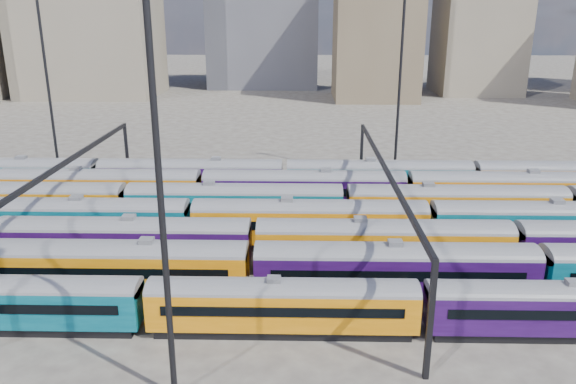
{
  "coord_description": "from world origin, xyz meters",
  "views": [
    {
      "loc": [
        2.24,
        -49.42,
        21.39
      ],
      "look_at": [
        0.94,
        7.73,
        3.0
      ],
      "focal_mm": 35.0,
      "sensor_mm": 36.0,
      "label": 1
    }
  ],
  "objects_px": {
    "rake_2": "(254,239)",
    "mast_2": "(158,165)",
    "rake_0": "(422,302)",
    "rake_1": "(251,264)"
  },
  "relations": [
    {
      "from": "rake_1",
      "to": "rake_2",
      "type": "distance_m",
      "value": 5.01
    },
    {
      "from": "rake_2",
      "to": "mast_2",
      "type": "relative_size",
      "value": 5.17
    },
    {
      "from": "rake_1",
      "to": "mast_2",
      "type": "distance_m",
      "value": 16.73
    },
    {
      "from": "rake_1",
      "to": "rake_2",
      "type": "relative_size",
      "value": 1.0
    },
    {
      "from": "rake_2",
      "to": "rake_0",
      "type": "bearing_deg",
      "value": -38.91
    },
    {
      "from": "rake_0",
      "to": "mast_2",
      "type": "xyz_separation_m",
      "value": [
        -15.66,
        -7.0,
        11.51
      ]
    },
    {
      "from": "rake_0",
      "to": "rake_2",
      "type": "bearing_deg",
      "value": 141.09
    },
    {
      "from": "rake_0",
      "to": "rake_1",
      "type": "distance_m",
      "value": 13.16
    },
    {
      "from": "rake_0",
      "to": "rake_2",
      "type": "distance_m",
      "value": 15.93
    },
    {
      "from": "rake_2",
      "to": "mast_2",
      "type": "bearing_deg",
      "value": -100.9
    }
  ]
}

